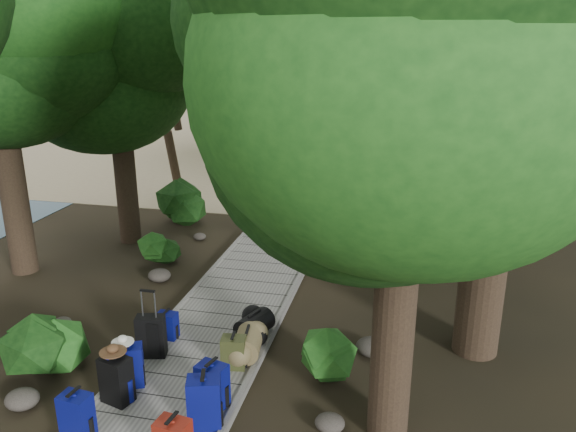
% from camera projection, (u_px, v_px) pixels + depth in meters
% --- Properties ---
extents(ground, '(120.00, 120.00, 0.00)m').
position_uv_depth(ground, '(243.00, 296.00, 11.15)').
color(ground, black).
rests_on(ground, ground).
extents(sand_beach, '(40.00, 22.00, 0.02)m').
position_uv_depth(sand_beach, '(345.00, 146.00, 25.98)').
color(sand_beach, tan).
rests_on(sand_beach, ground).
extents(distant_hill, '(32.00, 16.00, 12.00)m').
position_uv_depth(distant_hill, '(32.00, 80.00, 64.08)').
color(distant_hill, black).
rests_on(distant_hill, ground).
extents(boardwalk, '(2.00, 12.00, 0.12)m').
position_uv_depth(boardwalk, '(257.00, 274.00, 12.06)').
color(boardwalk, gray).
rests_on(boardwalk, ground).
extents(backpack_left_a, '(0.40, 0.31, 0.70)m').
position_uv_depth(backpack_left_a, '(77.00, 415.00, 6.95)').
color(backpack_left_a, '#030F70').
rests_on(backpack_left_a, boardwalk).
extents(backpack_left_b, '(0.47, 0.39, 0.74)m').
position_uv_depth(backpack_left_b, '(116.00, 377.00, 7.68)').
color(backpack_left_b, black).
rests_on(backpack_left_b, boardwalk).
extents(backpack_left_c, '(0.45, 0.40, 0.70)m').
position_uv_depth(backpack_left_c, '(130.00, 364.00, 8.04)').
color(backpack_left_c, '#030F70').
rests_on(backpack_left_c, boardwalk).
extents(backpack_left_d, '(0.33, 0.24, 0.50)m').
position_uv_depth(backpack_left_d, '(167.00, 324.00, 9.34)').
color(backpack_left_d, '#030F70').
rests_on(backpack_left_d, boardwalk).
extents(backpack_right_b, '(0.50, 0.41, 0.77)m').
position_uv_depth(backpack_right_b, '(204.00, 400.00, 7.19)').
color(backpack_right_b, '#030F70').
rests_on(backpack_right_b, boardwalk).
extents(backpack_right_c, '(0.46, 0.38, 0.69)m').
position_uv_depth(backpack_right_c, '(212.00, 383.00, 7.60)').
color(backpack_right_c, '#030F70').
rests_on(backpack_right_c, boardwalk).
extents(backpack_right_d, '(0.39, 0.31, 0.55)m').
position_uv_depth(backpack_right_d, '(234.00, 351.00, 8.50)').
color(backpack_right_d, '#3F421E').
rests_on(backpack_right_d, boardwalk).
extents(duffel_right_khaki, '(0.51, 0.70, 0.43)m').
position_uv_depth(duffel_right_khaki, '(248.00, 343.00, 8.82)').
color(duffel_right_khaki, olive).
rests_on(duffel_right_khaki, boardwalk).
extents(duffel_right_black, '(0.61, 0.75, 0.41)m').
position_uv_depth(duffel_right_black, '(254.00, 325.00, 9.40)').
color(duffel_right_black, black).
rests_on(duffel_right_black, boardwalk).
extents(suitcase_on_boardwalk, '(0.48, 0.34, 0.68)m').
position_uv_depth(suitcase_on_boardwalk, '(151.00, 336.00, 8.79)').
color(suitcase_on_boardwalk, black).
rests_on(suitcase_on_boardwalk, boardwalk).
extents(lone_suitcase_on_sand, '(0.48, 0.31, 0.70)m').
position_uv_depth(lone_suitcase_on_sand, '(326.00, 181.00, 18.47)').
color(lone_suitcase_on_sand, black).
rests_on(lone_suitcase_on_sand, sand_beach).
extents(hat_brown, '(0.36, 0.36, 0.11)m').
position_uv_depth(hat_brown, '(113.00, 348.00, 7.58)').
color(hat_brown, '#51351E').
rests_on(hat_brown, backpack_left_b).
extents(hat_white, '(0.32, 0.32, 0.11)m').
position_uv_depth(hat_white, '(122.00, 339.00, 7.91)').
color(hat_white, silver).
rests_on(hat_white, backpack_left_c).
extents(kayak, '(1.46, 3.09, 0.30)m').
position_uv_depth(kayak, '(246.00, 171.00, 20.62)').
color(kayak, '#A6250E').
rests_on(kayak, sand_beach).
extents(sun_lounger, '(0.65, 1.85, 0.59)m').
position_uv_depth(sun_lounger, '(399.00, 172.00, 19.88)').
color(sun_lounger, silver).
rests_on(sun_lounger, sand_beach).
extents(tree_right_a, '(4.51, 4.51, 7.52)m').
position_uv_depth(tree_right_a, '(405.00, 148.00, 6.22)').
color(tree_right_a, black).
rests_on(tree_right_a, ground).
extents(tree_right_b, '(5.77, 5.77, 10.31)m').
position_uv_depth(tree_right_b, '(513.00, 20.00, 7.67)').
color(tree_right_b, black).
rests_on(tree_right_b, ground).
extents(tree_right_c, '(4.80, 4.80, 8.31)m').
position_uv_depth(tree_right_c, '(441.00, 76.00, 11.36)').
color(tree_right_c, black).
rests_on(tree_right_c, ground).
extents(tree_right_e, '(5.47, 5.47, 9.85)m').
position_uv_depth(tree_right_e, '(444.00, 36.00, 15.50)').
color(tree_right_e, black).
rests_on(tree_right_e, ground).
extents(tree_right_f, '(6.28, 6.28, 11.22)m').
position_uv_depth(tree_right_f, '(545.00, 11.00, 16.62)').
color(tree_right_f, black).
rests_on(tree_right_f, ground).
extents(tree_left_c, '(4.23, 4.23, 7.35)m').
position_uv_depth(tree_left_c, '(118.00, 93.00, 13.03)').
color(tree_left_c, black).
rests_on(tree_left_c, ground).
extents(tree_back_a, '(4.64, 4.64, 8.03)m').
position_uv_depth(tree_back_a, '(321.00, 57.00, 24.30)').
color(tree_back_a, black).
rests_on(tree_back_a, ground).
extents(tree_back_b, '(5.28, 5.28, 9.43)m').
position_uv_depth(tree_back_b, '(385.00, 40.00, 24.45)').
color(tree_back_b, black).
rests_on(tree_back_b, ground).
extents(tree_back_c, '(4.94, 4.94, 8.89)m').
position_uv_depth(tree_back_c, '(465.00, 47.00, 23.46)').
color(tree_back_c, black).
rests_on(tree_back_c, ground).
extents(tree_back_d, '(4.82, 4.82, 8.04)m').
position_uv_depth(tree_back_d, '(216.00, 57.00, 24.55)').
color(tree_back_d, black).
rests_on(tree_back_d, ground).
extents(palm_right_a, '(4.17, 4.17, 7.11)m').
position_uv_depth(palm_right_a, '(397.00, 89.00, 15.19)').
color(palm_right_a, '#163D11').
rests_on(palm_right_a, ground).
extents(palm_right_b, '(4.49, 4.49, 8.68)m').
position_uv_depth(palm_right_b, '(476.00, 54.00, 18.45)').
color(palm_right_b, '#163D11').
rests_on(palm_right_b, ground).
extents(palm_right_c, '(4.65, 4.65, 7.39)m').
position_uv_depth(palm_right_c, '(387.00, 70.00, 20.88)').
color(palm_right_c, '#163D11').
rests_on(palm_right_c, ground).
extents(palm_left_a, '(3.89, 3.89, 6.18)m').
position_uv_depth(palm_left_a, '(166.00, 97.00, 17.62)').
color(palm_left_a, '#163D11').
rests_on(palm_left_a, ground).
extents(rock_left_a, '(0.48, 0.43, 0.26)m').
position_uv_depth(rock_left_a, '(22.00, 399.00, 7.80)').
color(rock_left_a, '#4C473F').
rests_on(rock_left_a, ground).
extents(rock_left_b, '(0.31, 0.28, 0.17)m').
position_uv_depth(rock_left_b, '(63.00, 322.00, 9.98)').
color(rock_left_b, '#4C473F').
rests_on(rock_left_b, ground).
extents(rock_left_c, '(0.48, 0.44, 0.27)m').
position_uv_depth(rock_left_c, '(159.00, 275.00, 11.80)').
color(rock_left_c, '#4C473F').
rests_on(rock_left_c, ground).
extents(rock_left_d, '(0.32, 0.29, 0.18)m').
position_uv_depth(rock_left_d, '(200.00, 236.00, 14.19)').
color(rock_left_d, '#4C473F').
rests_on(rock_left_d, ground).
extents(rock_right_a, '(0.40, 0.36, 0.22)m').
position_uv_depth(rock_right_a, '(330.00, 423.00, 7.36)').
color(rock_right_a, '#4C473F').
rests_on(rock_right_a, ground).
extents(rock_right_b, '(0.53, 0.48, 0.29)m').
position_uv_depth(rock_right_b, '(372.00, 347.00, 9.07)').
color(rock_right_b, '#4C473F').
rests_on(rock_right_b, ground).
extents(rock_right_c, '(0.30, 0.27, 0.17)m').
position_uv_depth(rock_right_c, '(341.00, 274.00, 11.96)').
color(rock_right_c, '#4C473F').
rests_on(rock_right_c, ground).
extents(rock_right_d, '(0.48, 0.43, 0.26)m').
position_uv_depth(rock_right_d, '(404.00, 242.00, 13.72)').
color(rock_right_d, '#4C473F').
rests_on(rock_right_d, ground).
extents(shrub_left_a, '(1.17, 1.17, 1.06)m').
position_uv_depth(shrub_left_a, '(48.00, 345.00, 8.40)').
color(shrub_left_a, '#1B5118').
rests_on(shrub_left_a, ground).
extents(shrub_left_b, '(0.80, 0.80, 0.72)m').
position_uv_depth(shrub_left_b, '(157.00, 250.00, 12.58)').
color(shrub_left_b, '#1B5118').
rests_on(shrub_left_b, ground).
extents(shrub_left_c, '(1.32, 1.32, 1.19)m').
position_uv_depth(shrub_left_c, '(183.00, 202.00, 15.31)').
color(shrub_left_c, '#1B5118').
rests_on(shrub_left_c, ground).
extents(shrub_right_a, '(1.00, 1.00, 0.90)m').
position_uv_depth(shrub_right_a, '(318.00, 359.00, 8.18)').
color(shrub_right_a, '#1B5118').
rests_on(shrub_right_a, ground).
extents(shrub_right_b, '(1.34, 1.34, 1.21)m').
position_uv_depth(shrub_right_b, '(380.00, 239.00, 12.54)').
color(shrub_right_b, '#1B5118').
rests_on(shrub_right_b, ground).
extents(shrub_right_c, '(0.95, 0.95, 0.86)m').
position_uv_depth(shrub_right_c, '(361.00, 205.00, 15.61)').
color(shrub_right_c, '#1B5118').
rests_on(shrub_right_c, ground).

